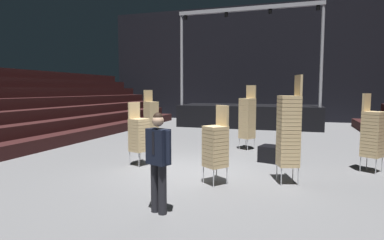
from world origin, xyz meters
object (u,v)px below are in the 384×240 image
object	(u,v)px
equipment_road_case	(276,154)
chair_stack_mid_right	(151,117)
chair_stack_front_left	(216,145)
chair_stack_rear_left	(139,134)
stage_riser	(249,114)
chair_stack_mid_centre	(289,130)
chair_stack_mid_left	(247,118)
chair_stack_front_right	(372,133)
man_with_tie	(158,157)

from	to	relation	value
equipment_road_case	chair_stack_mid_right	bearing A→B (deg)	157.88
chair_stack_front_left	chair_stack_mid_right	bearing A→B (deg)	-12.70
chair_stack_rear_left	equipment_road_case	size ratio (longest dim) A/B	1.99
stage_riser	chair_stack_rear_left	world-z (taller)	stage_riser
equipment_road_case	chair_stack_front_left	bearing A→B (deg)	-113.51
stage_riser	chair_stack_mid_centre	world-z (taller)	stage_riser
stage_riser	chair_stack_front_left	xyz separation A→B (m)	(0.87, -11.85, 0.19)
chair_stack_front_left	chair_stack_mid_left	distance (m)	4.52
chair_stack_mid_left	chair_stack_mid_right	bearing A→B (deg)	27.84
chair_stack_front_right	chair_stack_mid_right	size ratio (longest dim) A/B	0.96
chair_stack_front_left	chair_stack_rear_left	world-z (taller)	same
chair_stack_mid_left	chair_stack_mid_centre	distance (m)	4.21
chair_stack_front_right	chair_stack_mid_left	world-z (taller)	chair_stack_mid_left
stage_riser	man_with_tie	size ratio (longest dim) A/B	4.53
chair_stack_mid_centre	stage_riser	bearing A→B (deg)	-6.16
man_with_tie	chair_stack_mid_left	bearing A→B (deg)	-72.78
man_with_tie	chair_stack_mid_left	distance (m)	6.52
chair_stack_mid_right	equipment_road_case	bearing A→B (deg)	96.67
chair_stack_rear_left	equipment_road_case	distance (m)	4.06
man_with_tie	chair_stack_front_left	world-z (taller)	chair_stack_front_left
man_with_tie	chair_stack_mid_right	world-z (taller)	chair_stack_mid_right
stage_riser	chair_stack_mid_left	xyz separation A→B (m)	(0.93, -7.34, 0.44)
man_with_tie	chair_stack_front_right	xyz separation A→B (m)	(4.14, 4.30, 0.03)
stage_riser	chair_stack_mid_right	xyz separation A→B (m)	(-2.96, -7.13, 0.36)
chair_stack_mid_centre	chair_stack_rear_left	world-z (taller)	chair_stack_mid_centre
chair_stack_mid_right	chair_stack_front_left	bearing A→B (deg)	67.82
stage_riser	man_with_tie	xyz separation A→B (m)	(0.34, -13.84, 0.29)
man_with_tie	chair_stack_front_left	xyz separation A→B (m)	(0.53, 1.98, -0.10)
chair_stack_front_left	chair_stack_mid_centre	xyz separation A→B (m)	(1.56, 0.59, 0.34)
chair_stack_front_left	chair_stack_front_right	world-z (taller)	chair_stack_front_right
stage_riser	chair_stack_mid_centre	xyz separation A→B (m)	(2.43, -11.27, 0.52)
man_with_tie	chair_stack_mid_left	xyz separation A→B (m)	(0.59, 6.49, 0.15)
man_with_tie	chair_stack_front_left	distance (m)	2.05
chair_stack_front_left	chair_stack_mid_right	distance (m)	6.08
chair_stack_mid_right	man_with_tie	bearing A→B (deg)	54.98
chair_stack_front_left	chair_stack_mid_right	size ratio (longest dim) A/B	0.84
chair_stack_mid_centre	equipment_road_case	size ratio (longest dim) A/B	2.75
stage_riser	chair_stack_front_left	bearing A→B (deg)	-85.82
man_with_tie	chair_stack_front_right	size ratio (longest dim) A/B	0.86
chair_stack_front_right	man_with_tie	bearing A→B (deg)	-10.54
chair_stack_mid_left	chair_stack_front_left	bearing A→B (deg)	120.19
chair_stack_mid_right	chair_stack_mid_centre	distance (m)	6.80
chair_stack_mid_left	equipment_road_case	bearing A→B (deg)	152.34
chair_stack_mid_left	chair_stack_mid_centre	size ratio (longest dim) A/B	0.93
chair_stack_front_right	chair_stack_mid_centre	size ratio (longest dim) A/B	0.83
chair_stack_mid_left	man_with_tie	bearing A→B (deg)	115.75
chair_stack_mid_right	chair_stack_mid_centre	xyz separation A→B (m)	(5.39, -4.14, 0.17)
man_with_tie	equipment_road_case	world-z (taller)	man_with_tie
chair_stack_rear_left	equipment_road_case	bearing A→B (deg)	133.96
stage_riser	chair_stack_mid_left	bearing A→B (deg)	-82.82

